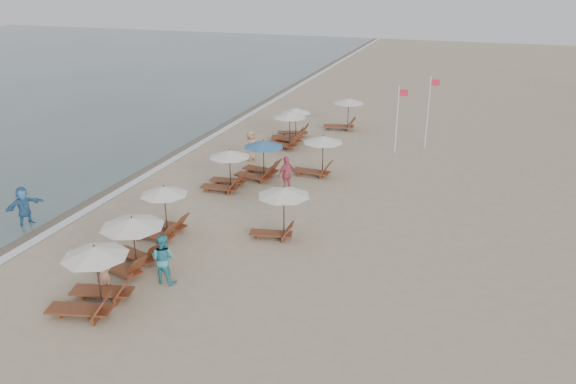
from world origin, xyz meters
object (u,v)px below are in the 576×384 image
(lounger_station_4, at_px, (259,160))
(beachgoer_far_b, at_px, (251,146))
(lounger_station_1, at_px, (129,242))
(beachgoer_far_a, at_px, (287,174))
(inland_station_0, at_px, (279,206))
(lounger_station_0, at_px, (92,280))
(waterline_walker, at_px, (24,206))
(lounger_station_6, at_px, (292,125))
(lounger_station_3, at_px, (226,170))
(inland_station_1, at_px, (318,153))
(beachgoer_near, at_px, (104,274))
(inland_station_2, at_px, (344,112))
(flag_pole_near, at_px, (398,116))
(beachgoer_mid_a, at_px, (163,259))
(lounger_station_5, at_px, (286,130))
(lounger_station_2, at_px, (161,212))

(lounger_station_4, bearing_deg, beachgoer_far_b, 120.75)
(lounger_station_1, height_order, beachgoer_far_a, lounger_station_1)
(beachgoer_far_a, bearing_deg, inland_station_0, 47.25)
(lounger_station_0, distance_m, beachgoer_far_a, 12.51)
(lounger_station_0, xyz_separation_m, waterline_walker, (-7.09, 4.61, -0.16))
(lounger_station_4, xyz_separation_m, lounger_station_6, (-0.77, 7.82, -0.06))
(lounger_station_6, relative_size, inland_station_0, 1.00)
(lounger_station_3, height_order, lounger_station_6, lounger_station_6)
(beachgoer_far_b, bearing_deg, inland_station_1, -85.90)
(inland_station_1, xyz_separation_m, beachgoer_near, (-3.66, -14.14, -0.58))
(beachgoer_far_b, bearing_deg, beachgoer_near, -156.24)
(lounger_station_0, bearing_deg, lounger_station_1, 97.72)
(lounger_station_3, height_order, beachgoer_far_a, lounger_station_3)
(inland_station_0, height_order, inland_station_1, same)
(lounger_station_1, bearing_deg, waterline_walker, 164.47)
(lounger_station_1, distance_m, beachgoer_far_a, 9.95)
(inland_station_2, relative_size, flag_pole_near, 0.69)
(lounger_station_6, distance_m, beachgoer_mid_a, 19.34)
(inland_station_1, bearing_deg, waterline_walker, -134.92)
(inland_station_1, relative_size, waterline_walker, 1.54)
(beachgoer_near, bearing_deg, beachgoer_far_a, 42.07)
(lounger_station_5, xyz_separation_m, lounger_station_6, (-0.18, 1.74, -0.09))
(beachgoer_mid_a, height_order, beachgoer_far_a, beachgoer_mid_a)
(lounger_station_5, bearing_deg, lounger_station_3, -92.86)
(inland_station_1, distance_m, flag_pole_near, 6.70)
(beachgoer_near, relative_size, beachgoer_far_b, 0.82)
(lounger_station_4, height_order, beachgoer_far_a, lounger_station_4)
(lounger_station_1, xyz_separation_m, inland_station_0, (4.41, 4.38, 0.32))
(inland_station_1, bearing_deg, inland_station_0, -85.39)
(lounger_station_0, relative_size, lounger_station_4, 1.03)
(beachgoer_far_a, bearing_deg, beachgoer_near, 17.29)
(beachgoer_far_a, bearing_deg, beachgoer_far_b, -107.04)
(inland_station_0, xyz_separation_m, beachgoer_far_b, (-5.16, 9.33, -0.55))
(lounger_station_1, height_order, lounger_station_2, lounger_station_2)
(inland_station_1, height_order, beachgoer_far_b, inland_station_1)
(beachgoer_mid_a, height_order, waterline_walker, beachgoer_mid_a)
(beachgoer_mid_a, bearing_deg, flag_pole_near, -105.99)
(lounger_station_2, distance_m, lounger_station_6, 15.90)
(lounger_station_6, distance_m, inland_station_0, 15.06)
(lounger_station_5, bearing_deg, inland_station_1, -53.39)
(lounger_station_6, distance_m, beachgoer_far_b, 5.16)
(beachgoer_near, xyz_separation_m, waterline_walker, (-6.82, 3.63, 0.16))
(flag_pole_near, bearing_deg, beachgoer_mid_a, -106.50)
(lounger_station_4, bearing_deg, inland_station_0, -61.84)
(beachgoer_near, bearing_deg, inland_station_1, 41.83)
(lounger_station_3, relative_size, inland_station_0, 0.97)
(inland_station_1, bearing_deg, lounger_station_1, -106.91)
(inland_station_0, relative_size, beachgoer_far_b, 1.45)
(lounger_station_0, relative_size, lounger_station_2, 1.12)
(lounger_station_4, relative_size, flag_pole_near, 0.64)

